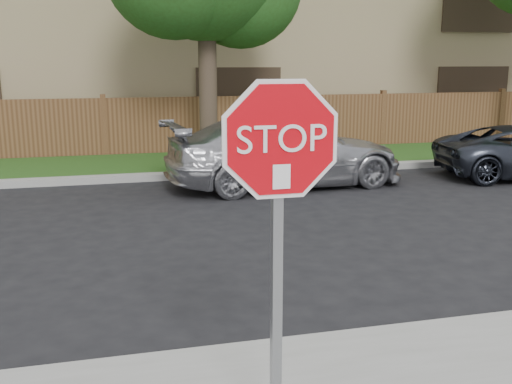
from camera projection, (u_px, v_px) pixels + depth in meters
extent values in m
plane|color=black|center=(116.00, 367.00, 5.20)|extent=(90.00, 90.00, 0.00)
cube|color=gray|center=(107.00, 179.00, 12.90)|extent=(70.00, 0.30, 0.15)
cube|color=#1E4714|center=(106.00, 167.00, 14.46)|extent=(70.00, 3.00, 0.12)
cube|color=#4F311C|center=(104.00, 129.00, 15.81)|extent=(70.00, 0.12, 1.60)
cube|color=#9C8D60|center=(100.00, 47.00, 20.63)|extent=(34.00, 8.00, 6.00)
cylinder|color=#382B21|center=(208.00, 86.00, 14.55)|extent=(0.44, 0.44, 3.92)
cube|color=gray|center=(277.00, 278.00, 3.82)|extent=(0.06, 0.06, 2.30)
cylinder|color=white|center=(281.00, 140.00, 3.56)|extent=(1.01, 0.02, 1.01)
cylinder|color=red|center=(281.00, 140.00, 3.55)|extent=(0.93, 0.02, 0.93)
cube|color=white|center=(282.00, 177.00, 3.58)|extent=(0.11, 0.00, 0.15)
imported|color=#B5B6BC|center=(285.00, 151.00, 12.44)|extent=(5.14, 2.42, 1.45)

